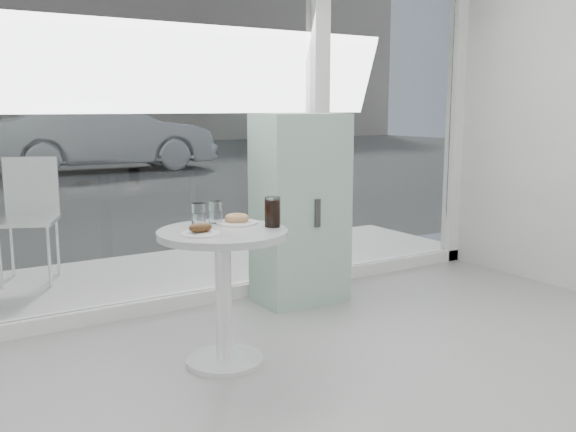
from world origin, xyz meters
TOP-DOWN VIEW (x-y plane):
  - storefront at (0.07, 3.00)m, footprint 5.00×0.14m
  - main_table at (-0.50, 1.90)m, footprint 0.72×0.72m
  - patio_deck at (0.00, 3.80)m, footprint 5.60×1.60m
  - mint_cabinet at (0.53, 2.68)m, footprint 0.65×0.46m
  - patio_chair at (-1.08, 4.21)m, footprint 0.56×0.56m
  - car_silver at (2.22, 13.22)m, footprint 4.87×1.93m
  - plate_fritter at (-0.65, 1.84)m, footprint 0.21×0.21m
  - plate_donut at (-0.34, 2.03)m, footprint 0.24×0.24m
  - water_tumbler_a at (-0.56, 2.08)m, footprint 0.08×0.08m
  - water_tumbler_b at (-0.44, 2.12)m, footprint 0.08×0.08m
  - cola_glass at (-0.22, 1.83)m, footprint 0.09×0.09m

SIDE VIEW (x-z plane):
  - patio_deck at x=0.00m, z-range 0.00..0.05m
  - main_table at x=-0.50m, z-range 0.17..0.94m
  - patio_chair at x=-1.08m, z-range 0.12..1.10m
  - mint_cabinet at x=0.53m, z-range 0.00..1.39m
  - car_silver at x=2.22m, z-range 0.00..1.58m
  - plate_donut at x=-0.34m, z-range 0.76..0.82m
  - plate_fritter at x=-0.65m, z-range 0.76..0.83m
  - water_tumbler_b at x=-0.44m, z-range 0.76..0.89m
  - water_tumbler_a at x=-0.56m, z-range 0.76..0.89m
  - cola_glass at x=-0.22m, z-range 0.77..0.94m
  - storefront at x=0.07m, z-range 0.21..3.21m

